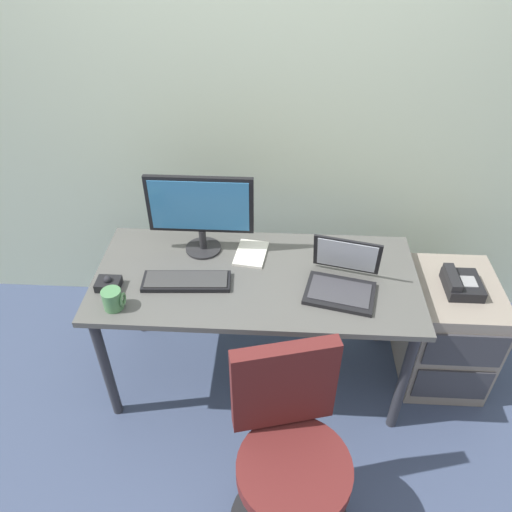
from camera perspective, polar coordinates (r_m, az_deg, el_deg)
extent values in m
plane|color=#3C4865|center=(2.88, 0.00, -13.22)|extent=(8.00, 8.00, 0.00)
cube|color=beige|center=(2.63, 0.89, 19.43)|extent=(6.00, 0.10, 2.80)
cube|color=#52514D|center=(2.36, 0.00, -2.56)|extent=(1.55, 0.71, 0.03)
cylinder|color=#2D2D33|center=(2.56, -16.95, -12.33)|extent=(0.05, 0.05, 0.69)
cylinder|color=#2D2D33|center=(2.50, 16.65, -13.75)|extent=(0.05, 0.05, 0.69)
cylinder|color=#2D2D33|center=(2.94, -13.74, -3.54)|extent=(0.05, 0.05, 0.69)
cylinder|color=#2D2D33|center=(2.89, 14.64, -4.56)|extent=(0.05, 0.05, 0.69)
cube|color=gray|center=(2.85, 21.02, -7.92)|extent=(0.42, 0.52, 0.62)
cube|color=#38383D|center=(2.59, 23.08, -10.06)|extent=(0.38, 0.01, 0.21)
cube|color=#38383D|center=(2.78, 21.73, -13.65)|extent=(0.38, 0.01, 0.21)
cube|color=black|center=(2.62, 22.77, -3.10)|extent=(0.17, 0.20, 0.06)
cube|color=black|center=(2.57, 21.77, -2.31)|extent=(0.05, 0.18, 0.04)
cube|color=gray|center=(2.60, 23.41, -2.74)|extent=(0.07, 0.08, 0.01)
cylinder|color=#333338|center=(2.24, 4.11, -26.37)|extent=(0.06, 0.06, 0.41)
cylinder|color=#5B1F1F|center=(2.03, 4.43, -23.52)|extent=(0.44, 0.44, 0.07)
cube|color=#561E1E|center=(1.91, 3.27, -14.71)|extent=(0.40, 0.16, 0.42)
cylinder|color=#262628|center=(2.53, -6.10, 0.91)|extent=(0.18, 0.18, 0.01)
cylinder|color=#262628|center=(2.49, -6.19, 1.98)|extent=(0.04, 0.04, 0.11)
cube|color=black|center=(2.38, -6.52, 5.92)|extent=(0.51, 0.03, 0.30)
cube|color=teal|center=(2.36, -6.57, 5.74)|extent=(0.47, 0.01, 0.26)
cube|color=black|center=(2.33, -8.05, -2.94)|extent=(0.42, 0.16, 0.02)
cube|color=#353535|center=(2.32, -8.08, -2.68)|extent=(0.39, 0.14, 0.01)
cube|color=black|center=(2.28, 9.66, -4.26)|extent=(0.35, 0.28, 0.02)
cube|color=#38383D|center=(2.27, 9.69, -4.03)|extent=(0.30, 0.22, 0.00)
cube|color=black|center=(2.31, 10.46, 0.14)|extent=(0.32, 0.14, 0.21)
cube|color=silver|center=(2.31, 10.44, 0.05)|extent=(0.28, 0.12, 0.19)
cube|color=black|center=(2.38, -16.70, -3.12)|extent=(0.11, 0.09, 0.04)
sphere|color=#232328|center=(2.36, -16.81, -2.64)|extent=(0.04, 0.04, 0.04)
cylinder|color=#497F4E|center=(2.25, -16.28, -4.84)|extent=(0.09, 0.09, 0.10)
torus|color=#4D7E4C|center=(2.24, -15.13, -4.88)|extent=(0.01, 0.06, 0.06)
cube|color=white|center=(2.48, -0.58, 0.31)|extent=(0.17, 0.23, 0.01)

